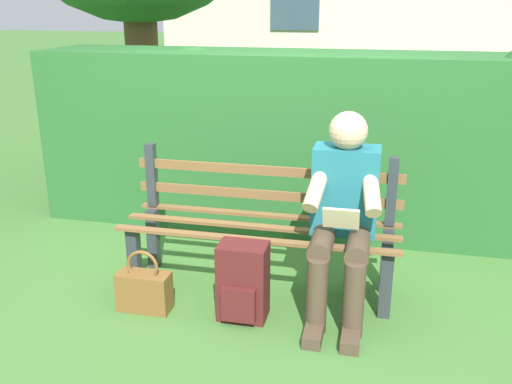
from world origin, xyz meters
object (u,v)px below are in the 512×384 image
(person_seated, at_px, (343,210))
(backpack, at_px, (243,282))
(park_bench, at_px, (262,224))
(handbag, at_px, (144,290))

(person_seated, height_order, backpack, person_seated)
(person_seated, xyz_separation_m, backpack, (0.53, 0.24, -0.39))
(backpack, bearing_deg, park_bench, -92.90)
(backpack, relative_size, handbag, 1.19)
(park_bench, relative_size, backpack, 3.76)
(person_seated, bearing_deg, park_bench, -17.96)
(park_bench, relative_size, person_seated, 1.47)
(person_seated, distance_m, backpack, 0.70)
(backpack, bearing_deg, person_seated, -155.33)
(handbag, bearing_deg, person_seated, -165.23)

